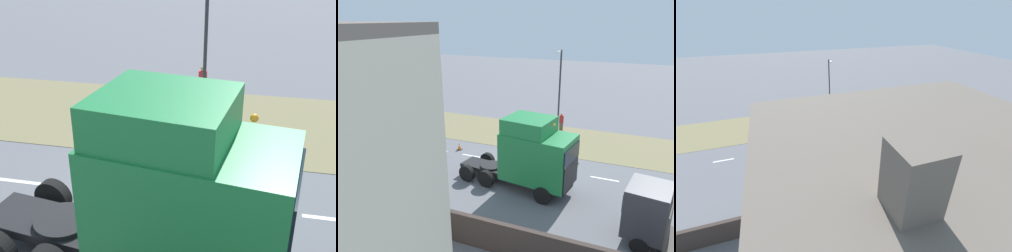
# 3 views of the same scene
# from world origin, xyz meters

# --- Properties ---
(ground_plane) EXTENTS (120.00, 120.00, 0.00)m
(ground_plane) POSITION_xyz_m (0.00, 0.00, 0.00)
(ground_plane) COLOR slate
(ground_plane) RESTS_ON ground
(grass_verge) EXTENTS (7.00, 44.00, 0.01)m
(grass_verge) POSITION_xyz_m (-6.00, 0.00, 0.01)
(grass_verge) COLOR olive
(grass_verge) RESTS_ON ground
(lane_markings) EXTENTS (0.16, 21.00, 0.00)m
(lane_markings) POSITION_xyz_m (0.00, -0.70, 0.00)
(lane_markings) COLOR white
(lane_markings) RESTS_ON ground
(lorry_cab) EXTENTS (3.57, 7.56, 4.64)m
(lorry_cab) POSITION_xyz_m (3.04, 1.78, 2.27)
(lorry_cab) COLOR black
(lorry_cab) RESTS_ON ground
(lamp_post) EXTENTS (1.26, 0.29, 7.64)m
(lamp_post) POSITION_xyz_m (-4.59, 1.34, 3.60)
(lamp_post) COLOR black
(lamp_post) RESTS_ON ground
(pedestrian) EXTENTS (0.39, 0.39, 1.78)m
(pedestrian) POSITION_xyz_m (-8.00, 0.89, 0.87)
(pedestrian) COLOR brown
(pedestrian) RESTS_ON ground
(traffic_cone_trailing) EXTENTS (0.36, 0.36, 0.58)m
(traffic_cone_trailing) POSITION_xyz_m (-1.62, 3.53, 0.28)
(traffic_cone_trailing) COLOR black
(traffic_cone_trailing) RESTS_ON ground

